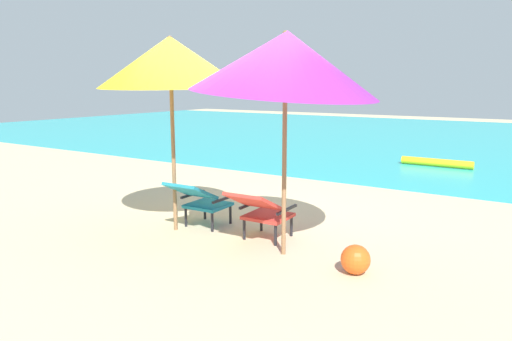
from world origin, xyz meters
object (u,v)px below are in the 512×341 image
Objects in this scene: lounge_chair_left at (200,199)px; beach_ball at (355,260)px; beach_umbrella_right at (285,63)px; beach_umbrella_left at (171,62)px; lounge_chair_right at (261,210)px; swim_buoy at (437,162)px.

lounge_chair_left is 2.95× the size of beach_ball.
beach_umbrella_right reaches higher than lounge_chair_left.
beach_umbrella_left reaches higher than beach_ball.
beach_umbrella_right reaches higher than beach_umbrella_left.
lounge_chair_right is 2.96× the size of beach_ball.
lounge_chair_right is 0.35× the size of beach_umbrella_right.
beach_umbrella_left is at bearing 179.47° from beach_umbrella_right.
beach_umbrella_left reaches higher than swim_buoy.
lounge_chair_left reaches higher than swim_buoy.
beach_umbrella_left is 1.65m from beach_umbrella_right.
beach_umbrella_left is (-1.21, -0.21, 1.76)m from lounge_chair_right.
beach_umbrella_left is at bearing -136.15° from lounge_chair_left.
lounge_chair_right is (-0.56, -6.74, 0.31)m from swim_buoy.
lounge_chair_right is 1.40m from beach_ball.
lounge_chair_left is 2.34m from beach_ball.
beach_umbrella_right reaches higher than beach_ball.
swim_buoy is 7.25m from beach_umbrella_right.
beach_umbrella_right is (-0.12, -6.96, 2.02)m from swim_buoy.
beach_umbrella_left is (-0.24, -0.23, 1.76)m from lounge_chair_left.
beach_umbrella_left reaches higher than lounge_chair_right.
beach_umbrella_right is at bearing -0.53° from beach_umbrella_left.
lounge_chair_left is (-1.53, -6.71, 0.31)m from swim_buoy.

